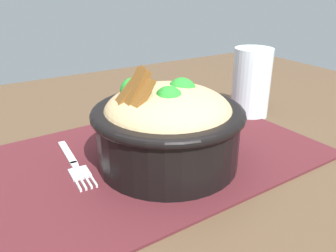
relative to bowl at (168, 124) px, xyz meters
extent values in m
cube|color=#4C3826|center=(0.01, -0.05, -0.07)|extent=(1.24, 0.88, 0.03)
cylinder|color=#412F20|center=(-0.55, -0.43, -0.42)|extent=(0.04, 0.04, 0.68)
cube|color=#47191E|center=(0.02, -0.03, -0.05)|extent=(0.47, 0.30, 0.00)
cylinder|color=black|center=(0.00, 0.00, -0.02)|extent=(0.17, 0.17, 0.07)
torus|color=black|center=(0.00, 0.00, 0.01)|extent=(0.18, 0.18, 0.01)
ellipsoid|color=tan|center=(0.00, 0.00, 0.02)|extent=(0.21, 0.21, 0.06)
sphere|color=#248328|center=(0.02, -0.04, 0.03)|extent=(0.03, 0.03, 0.03)
sphere|color=#248328|center=(0.01, 0.02, 0.04)|extent=(0.04, 0.04, 0.04)
sphere|color=#248328|center=(-0.02, 0.00, 0.04)|extent=(0.04, 0.04, 0.04)
cylinder|color=orange|center=(0.03, -0.04, 0.03)|extent=(0.02, 0.03, 0.01)
cylinder|color=orange|center=(0.00, 0.01, 0.03)|extent=(0.03, 0.02, 0.01)
cylinder|color=orange|center=(0.00, 0.03, 0.03)|extent=(0.04, 0.01, 0.01)
cube|color=brown|center=(0.04, -0.01, 0.05)|extent=(0.05, 0.03, 0.05)
cube|color=brown|center=(0.04, 0.00, 0.05)|extent=(0.04, 0.02, 0.05)
cube|color=brown|center=(0.04, 0.01, 0.04)|extent=(0.04, 0.03, 0.04)
cube|color=silver|center=(0.10, -0.09, -0.05)|extent=(0.01, 0.07, 0.00)
cube|color=silver|center=(0.10, -0.05, -0.05)|extent=(0.01, 0.01, 0.00)
cube|color=silver|center=(0.10, -0.03, -0.05)|extent=(0.02, 0.03, 0.00)
cube|color=silver|center=(0.11, -0.01, -0.05)|extent=(0.00, 0.02, 0.00)
cube|color=silver|center=(0.11, 0.00, -0.05)|extent=(0.00, 0.02, 0.00)
cube|color=silver|center=(0.10, 0.00, -0.05)|extent=(0.00, 0.02, 0.00)
cube|color=silver|center=(0.10, 0.00, -0.05)|extent=(0.00, 0.02, 0.00)
cylinder|color=silver|center=(-0.21, -0.07, 0.00)|extent=(0.06, 0.06, 0.11)
cylinder|color=silver|center=(-0.21, -0.07, -0.03)|extent=(0.06, 0.06, 0.04)
camera|label=1|loc=(0.20, 0.33, 0.16)|focal=37.37mm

